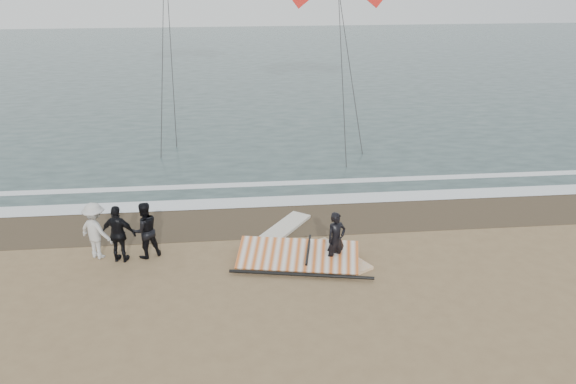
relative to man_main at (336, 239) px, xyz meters
name	(u,v)px	position (x,y,z in m)	size (l,w,h in m)	color
ground	(294,292)	(-1.33, -1.33, -0.81)	(120.00, 120.00, 0.00)	#8C704C
sea	(249,66)	(-1.33, 31.67, -0.80)	(120.00, 54.00, 0.02)	#233838
wet_sand	(280,219)	(-1.33, 3.17, -0.80)	(120.00, 2.80, 0.01)	#4C3D2B
foam_near	(276,201)	(-1.33, 4.57, -0.78)	(120.00, 0.90, 0.01)	white
foam_far	(273,184)	(-1.33, 6.27, -0.78)	(120.00, 0.45, 0.01)	white
man_main	(336,239)	(0.00, 0.00, 0.00)	(0.59, 0.39, 1.62)	black
board_white	(340,255)	(0.22, 0.43, -0.76)	(0.62, 2.21, 0.09)	silver
board_cream	(283,229)	(-1.30, 2.29, -0.76)	(0.67, 2.53, 0.11)	silver
trio_cluster	(117,231)	(-6.19, 1.01, 0.05)	(2.56, 1.19, 1.73)	black
sail_rig	(295,256)	(-1.13, 0.27, -0.62)	(3.93, 2.31, 0.49)	black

